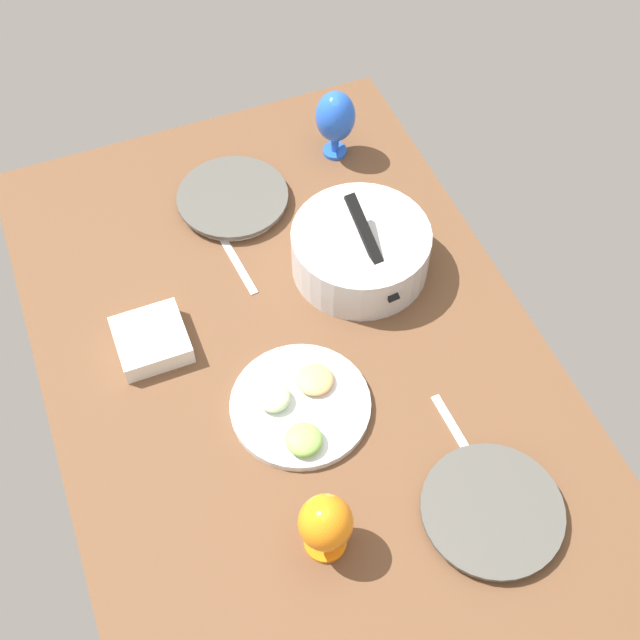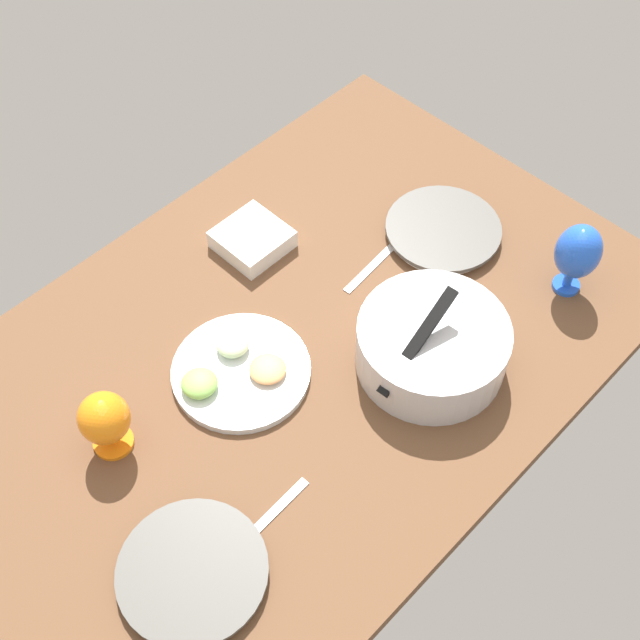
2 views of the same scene
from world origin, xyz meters
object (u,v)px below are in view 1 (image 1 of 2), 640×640
object	(u,v)px
dinner_plate_left	(233,199)
dinner_plate_right	(492,511)
mixing_bowl	(361,249)
hurricane_glass_blue	(335,118)
hurricane_glass_orange	(326,524)
fruit_platter	(300,406)
square_bowl_white	(151,339)

from	to	relation	value
dinner_plate_left	dinner_plate_right	distance (cm)	96.43
mixing_bowl	hurricane_glass_blue	world-z (taller)	mixing_bowl
dinner_plate_left	mixing_bowl	xyz separation A→B (cm)	(29.78, 20.86, 4.77)
dinner_plate_left	hurricane_glass_orange	bearing A→B (deg)	-7.12
fruit_platter	hurricane_glass_orange	distance (cm)	29.69
hurricane_glass_blue	square_bowl_white	world-z (taller)	hurricane_glass_blue
fruit_platter	hurricane_glass_orange	xyz separation A→B (cm)	(28.11, -5.61, 7.74)
hurricane_glass_blue	mixing_bowl	bearing A→B (deg)	-13.57
hurricane_glass_blue	fruit_platter	bearing A→B (deg)	-27.68
hurricane_glass_blue	square_bowl_white	size ratio (longest dim) A/B	1.27
dinner_plate_left	fruit_platter	world-z (taller)	fruit_platter
dinner_plate_right	square_bowl_white	world-z (taller)	square_bowl_white
dinner_plate_right	dinner_plate_left	bearing A→B (deg)	-167.85
dinner_plate_left	hurricane_glass_blue	xyz separation A→B (cm)	(-7.17, 29.78, 10.08)
hurricane_glass_orange	fruit_platter	bearing A→B (deg)	168.72
hurricane_glass_blue	square_bowl_white	distance (cm)	72.31
fruit_platter	hurricane_glass_blue	distance (cm)	76.34
dinner_plate_left	square_bowl_white	bearing A→B (deg)	-40.98
dinner_plate_left	square_bowl_white	xyz separation A→B (cm)	(33.66, -29.24, 1.23)
dinner_plate_left	hurricane_glass_orange	distance (cm)	88.98
dinner_plate_right	hurricane_glass_orange	distance (cm)	32.89
fruit_platter	hurricane_glass_orange	bearing A→B (deg)	-11.28
square_bowl_white	hurricane_glass_orange	bearing A→B (deg)	18.58
dinner_plate_left	dinner_plate_right	size ratio (longest dim) A/B	1.00
dinner_plate_left	fruit_platter	distance (cm)	60.08
dinner_plate_left	hurricane_glass_blue	distance (cm)	32.24
hurricane_glass_orange	square_bowl_white	distance (cm)	57.65
fruit_platter	square_bowl_white	world-z (taller)	fruit_platter
dinner_plate_left	dinner_plate_right	xyz separation A→B (cm)	(94.27, 20.30, -0.15)
dinner_plate_right	mixing_bowl	world-z (taller)	mixing_bowl
dinner_plate_left	fruit_platter	bearing A→B (deg)	-5.14
mixing_bowl	hurricane_glass_blue	bearing A→B (deg)	166.43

